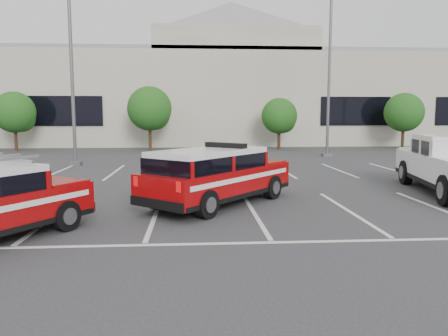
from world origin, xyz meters
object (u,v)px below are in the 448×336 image
object	(u,v)px
convention_building	(212,94)
light_pole_left	(72,67)
light_pole_mid	(329,75)
tree_mid_left	(151,110)
tree_mid_right	(280,117)
fire_chief_suv	(217,180)
tree_right	(405,114)
tree_left	(16,114)

from	to	relation	value
convention_building	light_pole_left	world-z (taller)	convention_building
light_pole_left	light_pole_mid	xyz separation A→B (m)	(15.00, 4.00, 0.00)
tree_mid_left	light_pole_mid	world-z (taller)	light_pole_mid
tree_mid_left	light_pole_left	world-z (taller)	light_pole_left
tree_mid_right	light_pole_mid	world-z (taller)	light_pole_mid
convention_building	fire_chief_suv	size ratio (longest dim) A/B	11.44
convention_building	tree_mid_left	world-z (taller)	convention_building
tree_mid_right	tree_right	size ratio (longest dim) A/B	0.90
convention_building	tree_left	world-z (taller)	convention_building
tree_mid_left	tree_mid_right	distance (m)	10.01
tree_mid_left	light_pole_mid	distance (m)	13.53
tree_mid_left	tree_right	distance (m)	20.00
tree_mid_right	tree_right	world-z (taller)	tree_right
light_pole_mid	light_pole_left	bearing A→B (deg)	-165.07
tree_mid_left	fire_chief_suv	xyz separation A→B (m)	(3.95, -20.86, -2.28)
tree_mid_right	light_pole_left	distance (m)	16.72
light_pole_left	light_pole_mid	bearing A→B (deg)	14.93
convention_building	tree_left	xyz separation A→B (m)	(-15.09, -9.82, -1.95)
tree_right	light_pole_mid	distance (m)	10.38
convention_building	light_pole_mid	size ratio (longest dim) A/B	5.86
tree_right	light_pole_left	size ratio (longest dim) A/B	0.43
tree_mid_left	tree_mid_right	bearing A→B (deg)	-0.00
tree_mid_right	light_pole_mid	size ratio (longest dim) A/B	0.39
light_pole_left	fire_chief_suv	bearing A→B (deg)	-56.93
tree_right	light_pole_mid	size ratio (longest dim) A/B	0.43
tree_mid_right	light_pole_left	bearing A→B (deg)	-142.50
light_pole_mid	tree_left	bearing A→B (deg)	164.57
tree_left	fire_chief_suv	distance (m)	25.17
tree_mid_left	tree_left	bearing A→B (deg)	-180.00
convention_building	tree_right	xyz separation A→B (m)	(14.91, -9.82, -1.95)
light_pole_mid	convention_building	bearing A→B (deg)	113.26
convention_building	tree_mid_right	bearing A→B (deg)	-63.43
convention_building	tree_mid_right	world-z (taller)	convention_building
tree_mid_left	light_pole_left	size ratio (longest dim) A/B	0.47
tree_left	fire_chief_suv	world-z (taller)	tree_left
tree_mid_left	tree_right	bearing A→B (deg)	-0.00
tree_right	light_pole_left	bearing A→B (deg)	-156.49
light_pole_left	light_pole_mid	size ratio (longest dim) A/B	1.00
tree_right	fire_chief_suv	size ratio (longest dim) A/B	0.84
tree_right	tree_mid_left	bearing A→B (deg)	180.00
light_pole_left	light_pole_mid	distance (m)	15.52
tree_left	tree_mid_left	xyz separation A→B (m)	(10.00, 0.00, 0.27)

